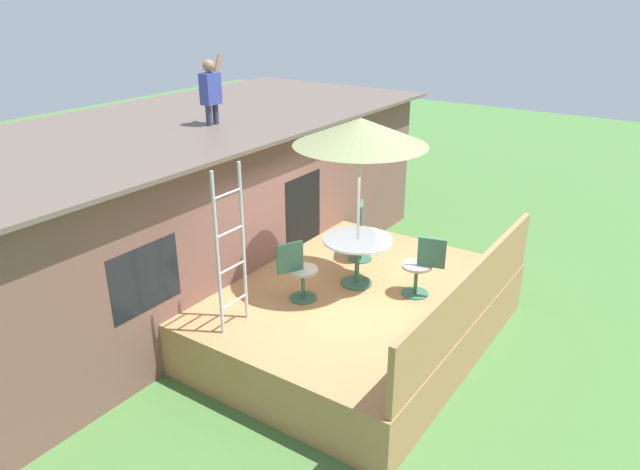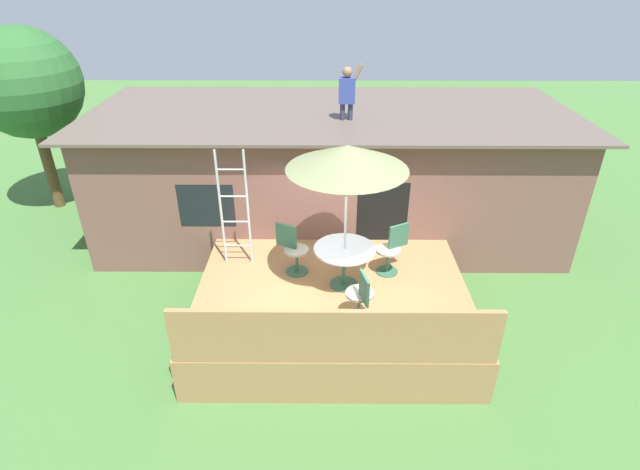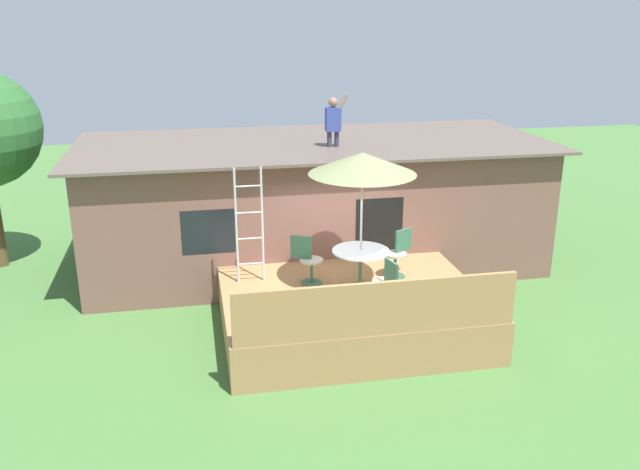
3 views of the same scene
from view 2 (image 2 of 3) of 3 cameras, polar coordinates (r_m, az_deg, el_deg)
name	(u,v)px [view 2 (image 2 of 3)]	position (r m, az deg, el deg)	size (l,w,h in m)	color
ground_plane	(332,322)	(9.11, 1.38, -9.97)	(40.00, 40.00, 0.00)	#477538
house	(330,172)	(11.48, 1.21, 7.26)	(10.50, 4.50, 2.88)	brown
deck	(332,304)	(8.86, 1.41, -7.97)	(4.66, 3.78, 0.80)	#A87A4C
deck_railing	(335,337)	(6.90, 1.72, -11.69)	(4.56, 0.08, 0.90)	#A87A4C
patio_table	(344,256)	(8.33, 2.85, -2.47)	(1.04, 1.04, 0.74)	#33664C
patio_umbrella	(347,157)	(7.54, 3.18, 8.95)	(1.90, 1.90, 2.54)	silver
step_ladder	(234,209)	(8.85, -9.88, 2.96)	(0.52, 0.04, 2.20)	silver
person_figure	(347,90)	(10.23, 3.20, 16.43)	(0.47, 0.20, 1.11)	#33384C
patio_chair_left	(293,249)	(8.77, -3.16, -1.65)	(0.59, 0.44, 0.92)	#33664C
patio_chair_right	(392,249)	(8.85, 8.29, -1.65)	(0.58, 0.44, 0.92)	#33664C
patio_chair_near	(361,296)	(7.63, 4.76, -7.08)	(0.44, 0.61, 0.92)	#33664C
backyard_tree	(25,84)	(13.98, -30.90, 14.74)	(2.58, 2.58, 4.48)	brown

